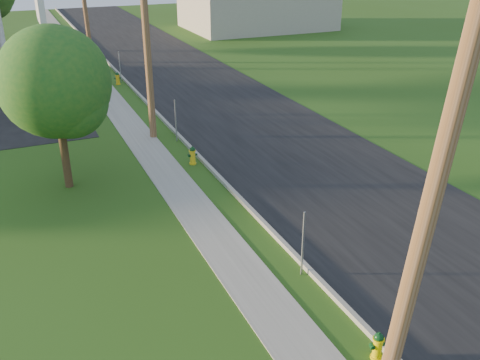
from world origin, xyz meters
name	(u,v)px	position (x,y,z in m)	size (l,w,h in m)	color
road	(322,174)	(4.50, 10.00, 0.01)	(8.00, 120.00, 0.02)	black
curb	(231,189)	(0.50, 10.00, 0.07)	(0.15, 120.00, 0.15)	gray
sidewalk	(187,199)	(-1.25, 10.00, 0.01)	(1.50, 120.00, 0.03)	gray
utility_pole_near	(430,208)	(-0.60, -1.00, 4.80)	(1.40, 0.32, 9.48)	brown
utility_pole_mid	(146,31)	(-0.60, 17.00, 4.95)	(1.40, 0.32, 9.80)	brown
sign_post_near	(303,244)	(0.25, 4.20, 1.00)	(0.05, 0.04, 2.00)	gray
sign_post_mid	(176,121)	(0.25, 16.00, 1.00)	(0.05, 0.04, 2.00)	gray
sign_post_far	(120,67)	(0.25, 28.20, 1.00)	(0.05, 0.04, 2.00)	gray
price_pylon	(40,10)	(-4.50, 22.50, 5.43)	(0.34, 2.04, 6.85)	gray
distant_building	(257,8)	(18.00, 45.00, 2.00)	(14.00, 10.00, 4.00)	#A2998D
tree_verge	(58,87)	(-4.93, 12.82, 3.90)	(4.00, 4.00, 6.06)	#392917
hydrant_near	(378,346)	(0.18, 0.61, 0.36)	(0.38, 0.34, 0.74)	#F2D500
hydrant_mid	(193,155)	(0.05, 13.09, 0.39)	(0.41, 0.36, 0.80)	yellow
hydrant_far	(118,78)	(-0.09, 27.59, 0.40)	(0.43, 0.38, 0.82)	gold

